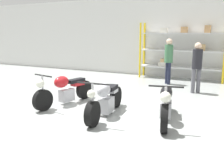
# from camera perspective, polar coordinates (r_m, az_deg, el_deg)

# --- Properties ---
(ground_plane) EXTENTS (30.00, 30.00, 0.00)m
(ground_plane) POSITION_cam_1_polar(r_m,az_deg,el_deg) (6.22, -1.64, -7.00)
(ground_plane) COLOR #9EA3A0
(back_wall) EXTENTS (30.00, 0.08, 3.60)m
(back_wall) POSITION_cam_1_polar(r_m,az_deg,el_deg) (11.58, 12.67, 10.45)
(back_wall) COLOR silver
(back_wall) RESTS_ON ground_plane
(shelving_rack) EXTENTS (3.55, 0.63, 2.42)m
(shelving_rack) POSITION_cam_1_polar(r_m,az_deg,el_deg) (11.11, 15.48, 7.68)
(shelving_rack) COLOR yellow
(shelving_rack) RESTS_ON ground_plane
(motorcycle_red) EXTENTS (0.74, 2.09, 0.94)m
(motorcycle_red) POSITION_cam_1_polar(r_m,az_deg,el_deg) (7.10, -10.77, -1.32)
(motorcycle_red) COLOR black
(motorcycle_red) RESTS_ON ground_plane
(motorcycle_silver) EXTENTS (0.72, 2.11, 0.95)m
(motorcycle_silver) POSITION_cam_1_polar(r_m,az_deg,el_deg) (6.04, -1.51, -3.55)
(motorcycle_silver) COLOR black
(motorcycle_silver) RESTS_ON ground_plane
(motorcycle_black) EXTENTS (0.76, 1.98, 0.96)m
(motorcycle_black) POSITION_cam_1_polar(r_m,az_deg,el_deg) (5.77, 12.23, -4.30)
(motorcycle_black) COLOR black
(motorcycle_black) RESTS_ON ground_plane
(person_browsing) EXTENTS (0.44, 0.44, 1.68)m
(person_browsing) POSITION_cam_1_polar(r_m,az_deg,el_deg) (8.71, 18.86, 4.43)
(person_browsing) COLOR #595960
(person_browsing) RESTS_ON ground_plane
(person_near_rack) EXTENTS (0.45, 0.45, 1.77)m
(person_near_rack) POSITION_cam_1_polar(r_m,az_deg,el_deg) (9.95, 12.82, 5.93)
(person_near_rack) COLOR #1E2338
(person_near_rack) RESTS_ON ground_plane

